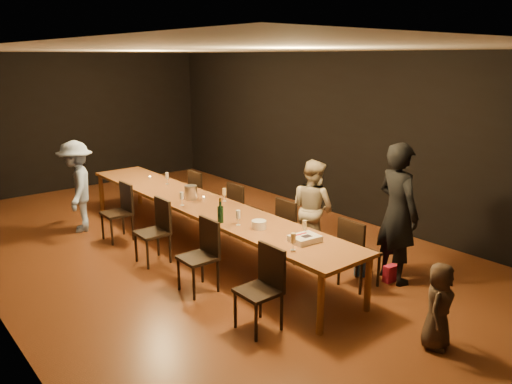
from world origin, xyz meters
TOP-DOWN VIEW (x-y plane):
  - ground at (0.00, 0.00)m, footprint 10.00×10.00m
  - room_shell at (0.00, 0.00)m, footprint 6.04×10.04m
  - table at (0.00, 0.00)m, footprint 0.90×6.00m
  - chair_right_0 at (0.85, -2.40)m, footprint 0.42×0.42m
  - chair_right_1 at (0.85, -1.20)m, footprint 0.42×0.42m
  - chair_right_2 at (0.85, 0.00)m, footprint 0.42×0.42m
  - chair_right_3 at (0.85, 1.20)m, footprint 0.42×0.42m
  - chair_left_0 at (-0.85, -2.40)m, footprint 0.42×0.42m
  - chair_left_1 at (-0.85, -1.20)m, footprint 0.42×0.42m
  - chair_left_2 at (-0.85, 0.00)m, footprint 0.42×0.42m
  - chair_left_3 at (-0.85, 1.20)m, footprint 0.42×0.42m
  - woman_birthday at (1.36, -2.57)m, footprint 0.59×0.77m
  - woman_tan at (1.15, -1.25)m, footprint 0.58×0.73m
  - man_blue at (-1.15, 2.05)m, footprint 0.94×1.16m
  - child at (0.35, -3.83)m, footprint 0.52×0.43m
  - gift_bag_red at (1.28, -2.59)m, footprint 0.20×0.12m
  - gift_bag_blue at (1.17, -2.20)m, footprint 0.25×0.21m
  - birthday_cake at (0.04, -2.20)m, footprint 0.36×0.30m
  - plate_stack at (-0.08, -1.49)m, footprint 0.21×0.21m
  - champagne_bottle at (-0.32, -0.97)m, footprint 0.09×0.09m
  - ice_bucket at (-0.02, 0.26)m, footprint 0.25×0.25m
  - wineglass_0 at (-0.26, -2.31)m, footprint 0.06×0.06m
  - wineglass_1 at (0.17, -2.06)m, footprint 0.06×0.06m
  - wineglass_2 at (-0.21, -1.21)m, footprint 0.06×0.06m
  - wineglass_3 at (0.32, -0.17)m, footprint 0.06×0.06m
  - wineglass_4 at (-0.30, 0.05)m, footprint 0.06×0.06m
  - wineglass_5 at (0.18, 1.34)m, footprint 0.06×0.06m
  - tealight_near at (0.15, -2.02)m, footprint 0.05×0.05m
  - tealight_mid at (0.15, 0.15)m, footprint 0.05×0.05m
  - tealight_far at (0.15, 1.93)m, footprint 0.05×0.05m

SIDE VIEW (x-z plane):
  - ground at x=0.00m, z-range 0.00..0.00m
  - gift_bag_red at x=1.28m, z-range 0.00..0.23m
  - gift_bag_blue at x=1.17m, z-range 0.00..0.27m
  - child at x=0.35m, z-range 0.00..0.92m
  - chair_right_0 at x=0.85m, z-range 0.00..0.93m
  - chair_right_1 at x=0.85m, z-range 0.00..0.93m
  - chair_right_2 at x=0.85m, z-range 0.00..0.93m
  - chair_right_3 at x=0.85m, z-range 0.00..0.93m
  - chair_left_0 at x=-0.85m, z-range 0.00..0.93m
  - chair_left_1 at x=-0.85m, z-range 0.00..0.93m
  - chair_left_2 at x=-0.85m, z-range 0.00..0.93m
  - chair_left_3 at x=-0.85m, z-range 0.00..0.93m
  - table at x=0.00m, z-range 0.33..1.08m
  - woman_tan at x=1.15m, z-range 0.00..1.47m
  - tealight_near at x=0.15m, z-range 0.75..0.78m
  - tealight_mid at x=0.15m, z-range 0.75..0.78m
  - tealight_far at x=0.15m, z-range 0.75..0.78m
  - man_blue at x=-1.15m, z-range 0.00..1.56m
  - birthday_cake at x=0.04m, z-range 0.75..0.83m
  - plate_stack at x=-0.08m, z-range 0.75..0.86m
  - wineglass_0 at x=-0.26m, z-range 0.75..0.96m
  - wineglass_1 at x=0.17m, z-range 0.75..0.96m
  - wineglass_2 at x=-0.21m, z-range 0.75..0.96m
  - wineglass_3 at x=0.32m, z-range 0.75..0.96m
  - wineglass_4 at x=-0.30m, z-range 0.75..0.96m
  - wineglass_5 at x=0.18m, z-range 0.75..0.96m
  - ice_bucket at x=-0.02m, z-range 0.75..0.97m
  - champagne_bottle at x=-0.32m, z-range 0.75..1.09m
  - woman_birthday at x=1.36m, z-range 0.00..1.87m
  - room_shell at x=0.00m, z-range 0.57..3.59m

